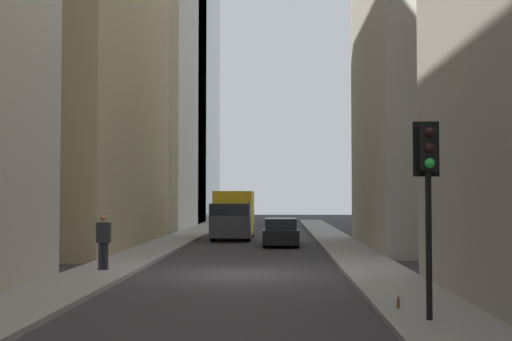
{
  "coord_description": "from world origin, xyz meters",
  "views": [
    {
      "loc": [
        -21.47,
        -1.27,
        2.56
      ],
      "look_at": [
        15.33,
        -0.01,
        4.0
      ],
      "focal_mm": 45.74,
      "sensor_mm": 36.0,
      "label": 1
    }
  ],
  "objects": [
    {
      "name": "pedestrian",
      "position": [
        -0.17,
        4.48,
        1.13
      ],
      "size": [
        0.26,
        0.44,
        1.8
      ],
      "color": "black",
      "rests_on": "sidewalk_right"
    },
    {
      "name": "discarded_bottle",
      "position": [
        -7.28,
        -3.85,
        0.25
      ],
      "size": [
        0.07,
        0.07,
        0.27
      ],
      "color": "brown",
      "rests_on": "sidewalk_left"
    },
    {
      "name": "building_right_far",
      "position": [
        31.65,
        10.59,
        13.06
      ],
      "size": [
        17.26,
        10.5,
        26.11
      ],
      "color": "beige",
      "rests_on": "ground_plane"
    },
    {
      "name": "sidewalk_left",
      "position": [
        0.0,
        -4.5,
        0.07
      ],
      "size": [
        90.0,
        2.2,
        0.14
      ],
      "primitive_type": "cube",
      "color": "gray",
      "rests_on": "ground_plane"
    },
    {
      "name": "delivery_truck",
      "position": [
        17.29,
        1.4,
        1.46
      ],
      "size": [
        6.46,
        2.25,
        2.84
      ],
      "color": "yellow",
      "rests_on": "ground_plane"
    },
    {
      "name": "sidewalk_right",
      "position": [
        0.0,
        4.5,
        0.07
      ],
      "size": [
        90.0,
        2.2,
        0.14
      ],
      "primitive_type": "cube",
      "color": "gray",
      "rests_on": "ground_plane"
    },
    {
      "name": "traffic_light_foreground",
      "position": [
        -8.57,
        -4.22,
        3.01
      ],
      "size": [
        0.43,
        0.52,
        3.9
      ],
      "color": "black",
      "rests_on": "sidewalk_left"
    },
    {
      "name": "sedan_black",
      "position": [
        12.02,
        -1.4,
        0.66
      ],
      "size": [
        4.3,
        1.78,
        1.42
      ],
      "color": "black",
      "rests_on": "ground_plane"
    },
    {
      "name": "ground_plane",
      "position": [
        0.0,
        0.0,
        0.0
      ],
      "size": [
        135.0,
        135.0,
        0.0
      ],
      "primitive_type": "plane",
      "color": "#302D30"
    }
  ]
}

